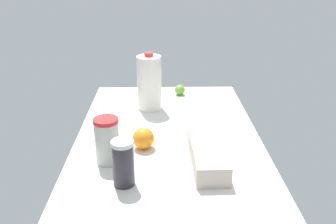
{
  "coord_description": "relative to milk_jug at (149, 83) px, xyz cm",
  "views": [
    {
      "loc": [
        142.26,
        -2.92,
        73.41
      ],
      "look_at": [
        0.0,
        0.0,
        13.0
      ],
      "focal_mm": 40.0,
      "sensor_mm": 36.0,
      "label": 1
    }
  ],
  "objects": [
    {
      "name": "tumbler_cup",
      "position": [
        51.39,
        -13.87,
        -4.54
      ],
      "size": [
        8.99,
        8.99,
        17.24
      ],
      "color": "beige",
      "rests_on": "countertop"
    },
    {
      "name": "egg_carton",
      "position": [
        53.63,
        22.2,
        -9.54
      ],
      "size": [
        32.21,
        12.02,
        7.31
      ],
      "primitive_type": "cube",
      "rotation": [
        0.0,
        0.0,
        0.02
      ],
      "color": "beige",
      "rests_on": "countertop"
    },
    {
      "name": "lime_near_front",
      "position": [
        -18.76,
        15.75,
        -10.44
      ],
      "size": [
        5.51,
        5.51,
        5.51
      ],
      "primitive_type": "sphere",
      "color": "#63A932",
      "rests_on": "countertop"
    },
    {
      "name": "countertop",
      "position": [
        28.7,
        8.42,
        -14.7
      ],
      "size": [
        120.0,
        76.0,
        3.0
      ],
      "primitive_type": "cube",
      "color": "silver",
      "rests_on": "ground"
    },
    {
      "name": "orange_beside_bowl",
      "position": [
        41.11,
        -1.42,
        -8.97
      ],
      "size": [
        8.45,
        8.45,
        8.45
      ],
      "primitive_type": "sphere",
      "color": "orange",
      "rests_on": "countertop"
    },
    {
      "name": "shaker_bottle",
      "position": [
        65.89,
        -6.83,
        -5.2
      ],
      "size": [
        7.35,
        7.35,
        15.93
      ],
      "color": "#2C2930",
      "rests_on": "countertop"
    },
    {
      "name": "milk_jug",
      "position": [
        0.0,
        0.0,
        0.0
      ],
      "size": [
        11.74,
        11.74,
        27.96
      ],
      "color": "white",
      "rests_on": "countertop"
    }
  ]
}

